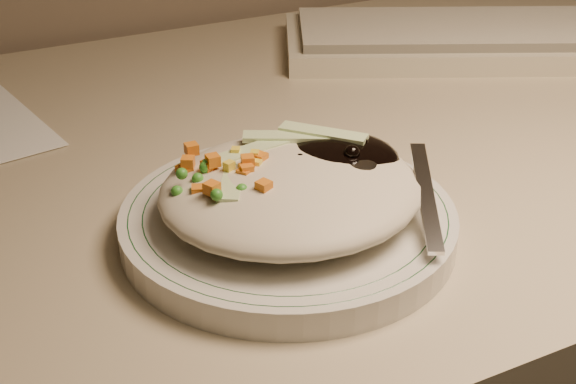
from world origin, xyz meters
name	(u,v)px	position (x,y,z in m)	size (l,w,h in m)	color
desk	(265,311)	(0.00, 1.38, 0.54)	(1.40, 0.70, 0.74)	tan
plate	(288,223)	(-0.05, 1.22, 0.75)	(0.25, 0.25, 0.02)	silver
plate_rim	(288,211)	(-0.05, 1.22, 0.76)	(0.23, 0.23, 0.00)	#144723
meal	(294,184)	(-0.05, 1.22, 0.78)	(0.21, 0.19, 0.05)	#BCB199
keyboard	(489,39)	(0.34, 1.48, 0.76)	(0.50, 0.36, 0.03)	#BDB59B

